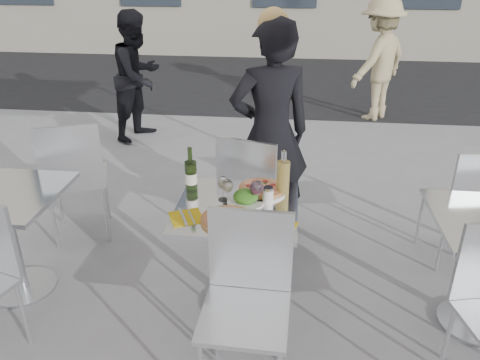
# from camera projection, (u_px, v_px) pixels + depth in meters

# --- Properties ---
(ground) EXTENTS (80.00, 80.00, 0.00)m
(ground) POSITION_uv_depth(u_px,v_px,m) (237.00, 305.00, 3.11)
(ground) COLOR slate
(street_asphalt) EXTENTS (24.00, 5.00, 0.00)m
(street_asphalt) POSITION_uv_depth(u_px,v_px,m) (279.00, 78.00, 8.93)
(street_asphalt) COLOR black
(street_asphalt) RESTS_ON ground
(main_table) EXTENTS (0.72, 0.72, 0.75)m
(main_table) POSITION_uv_depth(u_px,v_px,m) (237.00, 236.00, 2.87)
(main_table) COLOR #B7BABF
(main_table) RESTS_ON ground
(side_table_left) EXTENTS (0.72, 0.72, 0.75)m
(side_table_left) POSITION_uv_depth(u_px,v_px,m) (8.00, 222.00, 3.03)
(side_table_left) COLOR #B7BABF
(side_table_left) RESTS_ON ground
(chair_far) EXTENTS (0.55, 0.56, 0.98)m
(chair_far) POSITION_uv_depth(u_px,v_px,m) (252.00, 186.00, 3.41)
(chair_far) COLOR silver
(chair_far) RESTS_ON ground
(chair_near) EXTENTS (0.45, 0.46, 0.96)m
(chair_near) POSITION_uv_depth(u_px,v_px,m) (247.00, 289.00, 2.37)
(chair_near) COLOR silver
(chair_near) RESTS_ON ground
(side_chair_lfar) EXTENTS (0.60, 0.60, 1.01)m
(side_chair_lfar) POSITION_uv_depth(u_px,v_px,m) (74.00, 172.00, 3.59)
(side_chair_lfar) COLOR silver
(side_chair_lfar) RESTS_ON ground
(side_chair_rfar) EXTENTS (0.50, 0.51, 0.94)m
(side_chair_rfar) POSITION_uv_depth(u_px,v_px,m) (470.00, 197.00, 3.29)
(side_chair_rfar) COLOR silver
(side_chair_rfar) RESTS_ON ground
(woman_diner) EXTENTS (0.74, 0.60, 1.74)m
(woman_diner) POSITION_uv_depth(u_px,v_px,m) (270.00, 134.00, 3.57)
(woman_diner) COLOR black
(woman_diner) RESTS_ON ground
(pedestrian_a) EXTENTS (0.82, 0.91, 1.55)m
(pedestrian_a) POSITION_uv_depth(u_px,v_px,m) (138.00, 76.00, 5.71)
(pedestrian_a) COLOR black
(pedestrian_a) RESTS_ON ground
(pedestrian_b) EXTENTS (1.15, 1.21, 1.64)m
(pedestrian_b) POSITION_uv_depth(u_px,v_px,m) (379.00, 60.00, 6.39)
(pedestrian_b) COLOR tan
(pedestrian_b) RESTS_ON ground
(pizza_near) EXTENTS (0.31, 0.31, 0.02)m
(pizza_near) POSITION_uv_depth(u_px,v_px,m) (228.00, 219.00, 2.62)
(pizza_near) COLOR #BC8749
(pizza_near) RESTS_ON main_table
(pizza_far) EXTENTS (0.32, 0.32, 0.03)m
(pizza_far) POSITION_uv_depth(u_px,v_px,m) (261.00, 189.00, 2.95)
(pizza_far) COLOR white
(pizza_far) RESTS_ON main_table
(salad_plate) EXTENTS (0.22, 0.22, 0.09)m
(salad_plate) POSITION_uv_depth(u_px,v_px,m) (246.00, 198.00, 2.80)
(salad_plate) COLOR white
(salad_plate) RESTS_ON main_table
(wine_bottle) EXTENTS (0.07, 0.08, 0.29)m
(wine_bottle) POSITION_uv_depth(u_px,v_px,m) (191.00, 175.00, 2.91)
(wine_bottle) COLOR #304C1C
(wine_bottle) RESTS_ON main_table
(carafe) EXTENTS (0.08, 0.08, 0.29)m
(carafe) POSITION_uv_depth(u_px,v_px,m) (283.00, 177.00, 2.87)
(carafe) COLOR #D8BD5C
(carafe) RESTS_ON main_table
(sugar_shaker) EXTENTS (0.06, 0.06, 0.11)m
(sugar_shaker) POSITION_uv_depth(u_px,v_px,m) (268.00, 195.00, 2.79)
(sugar_shaker) COLOR white
(sugar_shaker) RESTS_ON main_table
(wineglass_white_a) EXTENTS (0.07, 0.07, 0.16)m
(wineglass_white_a) POSITION_uv_depth(u_px,v_px,m) (223.00, 184.00, 2.81)
(wineglass_white_a) COLOR white
(wineglass_white_a) RESTS_ON main_table
(wineglass_white_b) EXTENTS (0.07, 0.07, 0.16)m
(wineglass_white_b) POSITION_uv_depth(u_px,v_px,m) (228.00, 187.00, 2.77)
(wineglass_white_b) COLOR white
(wineglass_white_b) RESTS_ON main_table
(wineglass_red_a) EXTENTS (0.07, 0.07, 0.16)m
(wineglass_red_a) POSITION_uv_depth(u_px,v_px,m) (255.00, 189.00, 2.74)
(wineglass_red_a) COLOR white
(wineglass_red_a) RESTS_ON main_table
(wineglass_red_b) EXTENTS (0.07, 0.07, 0.16)m
(wineglass_red_b) POSITION_uv_depth(u_px,v_px,m) (258.00, 188.00, 2.75)
(wineglass_red_b) COLOR white
(wineglass_red_b) RESTS_ON main_table
(napkin_left) EXTENTS (0.24, 0.24, 0.01)m
(napkin_left) POSITION_uv_depth(u_px,v_px,m) (186.00, 217.00, 2.66)
(napkin_left) COLOR gold
(napkin_left) RESTS_ON main_table
(napkin_right) EXTENTS (0.23, 0.23, 0.01)m
(napkin_right) POSITION_uv_depth(u_px,v_px,m) (278.00, 227.00, 2.56)
(napkin_right) COLOR gold
(napkin_right) RESTS_ON main_table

